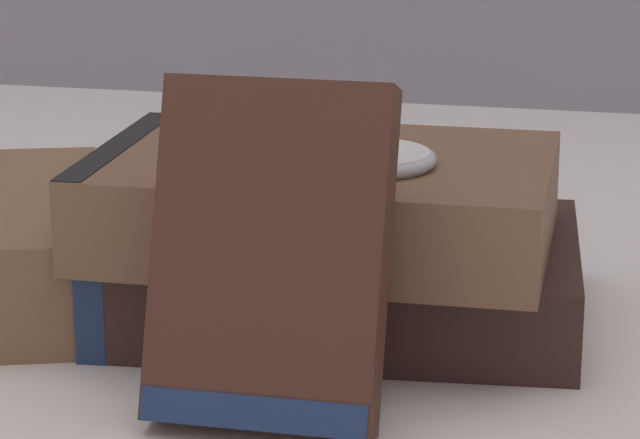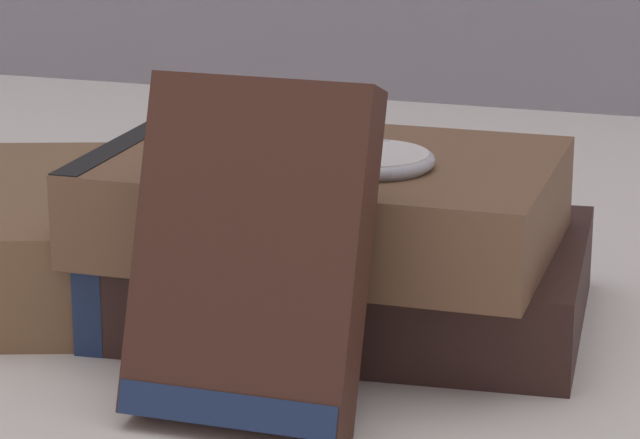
{
  "view_description": "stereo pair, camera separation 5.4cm",
  "coord_description": "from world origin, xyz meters",
  "px_view_note": "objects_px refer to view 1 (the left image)",
  "views": [
    {
      "loc": [
        0.15,
        -0.58,
        0.22
      ],
      "look_at": [
        0.03,
        -0.02,
        0.05
      ],
      "focal_mm": 85.0,
      "sensor_mm": 36.0,
      "label": 1
    },
    {
      "loc": [
        0.21,
        -0.57,
        0.22
      ],
      "look_at": [
        0.03,
        -0.02,
        0.05
      ],
      "focal_mm": 85.0,
      "sensor_mm": 36.0,
      "label": 2
    }
  ],
  "objects_px": {
    "book_flat_bottom": "(331,276)",
    "reading_glasses": "(228,205)",
    "book_leaning_front": "(270,269)",
    "pocket_watch": "(374,158)",
    "book_flat_top": "(309,200)"
  },
  "relations": [
    {
      "from": "book_flat_bottom",
      "to": "reading_glasses",
      "type": "height_order",
      "value": "book_flat_bottom"
    },
    {
      "from": "book_leaning_front",
      "to": "pocket_watch",
      "type": "relative_size",
      "value": 2.31
    },
    {
      "from": "book_flat_bottom",
      "to": "book_flat_top",
      "type": "xyz_separation_m",
      "value": [
        -0.01,
        -0.02,
        0.04
      ]
    },
    {
      "from": "book_flat_top",
      "to": "pocket_watch",
      "type": "bearing_deg",
      "value": -23.24
    },
    {
      "from": "book_leaning_front",
      "to": "reading_glasses",
      "type": "bearing_deg",
      "value": 109.13
    },
    {
      "from": "book_flat_bottom",
      "to": "reading_glasses",
      "type": "bearing_deg",
      "value": 115.33
    },
    {
      "from": "reading_glasses",
      "to": "book_flat_top",
      "type": "bearing_deg",
      "value": -48.09
    },
    {
      "from": "pocket_watch",
      "to": "book_flat_bottom",
      "type": "bearing_deg",
      "value": 128.76
    },
    {
      "from": "book_flat_top",
      "to": "book_leaning_front",
      "type": "bearing_deg",
      "value": -86.72
    },
    {
      "from": "book_flat_bottom",
      "to": "pocket_watch",
      "type": "distance_m",
      "value": 0.07
    },
    {
      "from": "pocket_watch",
      "to": "reading_glasses",
      "type": "distance_m",
      "value": 0.22
    },
    {
      "from": "book_leaning_front",
      "to": "book_flat_top",
      "type": "bearing_deg",
      "value": 94.14
    },
    {
      "from": "book_flat_bottom",
      "to": "book_leaning_front",
      "type": "height_order",
      "value": "book_leaning_front"
    },
    {
      "from": "book_flat_top",
      "to": "reading_glasses",
      "type": "xyz_separation_m",
      "value": [
        -0.08,
        0.17,
        -0.05
      ]
    },
    {
      "from": "book_flat_bottom",
      "to": "book_flat_top",
      "type": "height_order",
      "value": "book_flat_top"
    }
  ]
}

